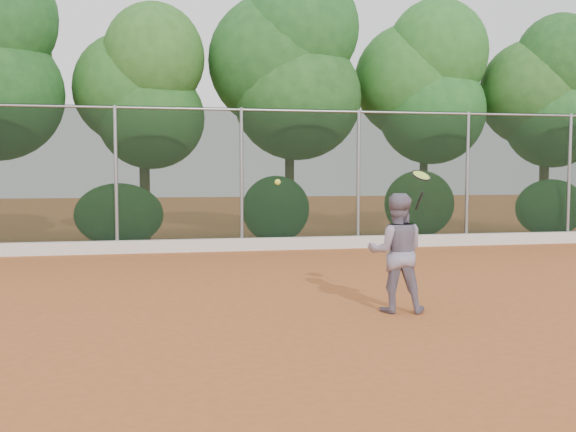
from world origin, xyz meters
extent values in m
plane|color=#AC5828|center=(0.00, 0.00, 0.00)|extent=(80.00, 80.00, 0.00)
cube|color=silver|center=(0.00, 6.82, 0.15)|extent=(24.00, 0.20, 0.30)
imported|color=gray|center=(1.25, -0.41, 0.82)|extent=(0.94, 0.81, 1.65)
cube|color=black|center=(0.00, 7.00, 1.75)|extent=(24.00, 0.01, 3.50)
cylinder|color=gray|center=(0.00, 7.00, 3.45)|extent=(24.00, 0.06, 0.06)
cylinder|color=gray|center=(-3.00, 7.00, 1.75)|extent=(0.09, 0.09, 3.50)
cylinder|color=gray|center=(0.00, 7.00, 1.75)|extent=(0.09, 0.09, 3.50)
cylinder|color=gray|center=(3.00, 7.00, 1.75)|extent=(0.09, 0.09, 3.50)
cylinder|color=gray|center=(6.00, 7.00, 1.75)|extent=(0.09, 0.09, 3.50)
cylinder|color=gray|center=(9.00, 7.00, 1.75)|extent=(0.09, 0.09, 3.50)
cylinder|color=#452E1A|center=(-2.40, 9.30, 1.20)|extent=(0.28, 0.28, 2.40)
ellipsoid|color=#1F4F1B|center=(-2.20, 9.20, 3.40)|extent=(2.90, 2.40, 2.80)
ellipsoid|color=#22531C|center=(-2.70, 9.50, 4.20)|extent=(3.20, 2.70, 3.10)
ellipsoid|color=#28581E|center=(-2.10, 9.00, 5.00)|extent=(2.70, 2.30, 2.90)
cylinder|color=#3F2918|center=(1.60, 9.00, 1.50)|extent=(0.26, 0.26, 3.00)
ellipsoid|color=#306A28|center=(1.80, 8.90, 4.00)|extent=(3.60, 3.00, 3.50)
ellipsoid|color=#2C6928|center=(1.30, 9.20, 5.00)|extent=(3.90, 3.20, 3.80)
ellipsoid|color=#2B712B|center=(1.90, 8.80, 5.90)|extent=(3.20, 2.70, 3.30)
cylinder|color=#462D1B|center=(5.70, 9.20, 1.35)|extent=(0.24, 0.24, 2.70)
ellipsoid|color=#1D551E|center=(5.90, 9.10, 3.70)|extent=(3.20, 2.70, 3.10)
ellipsoid|color=#22591E|center=(5.40, 9.40, 4.60)|extent=(3.50, 2.90, 3.40)
ellipsoid|color=#215A1F|center=(6.00, 9.00, 5.40)|extent=(3.00, 2.50, 3.10)
cylinder|color=#472B1B|center=(9.40, 8.80, 1.25)|extent=(0.28, 0.28, 2.50)
ellipsoid|color=#2E6F2A|center=(9.60, 8.70, 3.50)|extent=(3.00, 2.50, 2.90)
ellipsoid|color=#38702A|center=(9.10, 9.00, 4.30)|extent=(3.30, 2.80, 3.20)
ellipsoid|color=#296225|center=(9.70, 8.60, 5.10)|extent=(2.80, 2.40, 3.00)
ellipsoid|color=#2E6827|center=(-3.00, 7.80, 0.85)|extent=(2.20, 1.16, 1.60)
ellipsoid|color=#276829|center=(1.00, 7.80, 0.95)|extent=(1.80, 1.04, 1.76)
ellipsoid|color=#356C29|center=(5.00, 7.80, 1.05)|extent=(2.00, 1.10, 1.84)
ellipsoid|color=#2D712B|center=(9.00, 7.80, 0.90)|extent=(2.16, 1.12, 1.64)
cylinder|color=black|center=(1.58, -0.40, 1.54)|extent=(0.08, 0.17, 0.26)
torus|color=black|center=(1.58, -0.46, 1.89)|extent=(0.34, 0.32, 0.16)
cylinder|color=#B7DE41|center=(1.58, -0.46, 1.89)|extent=(0.29, 0.26, 0.12)
sphere|color=#E0EF36|center=(-0.50, -0.88, 1.81)|extent=(0.07, 0.07, 0.07)
camera|label=1|loc=(-1.90, -8.75, 1.94)|focal=40.00mm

